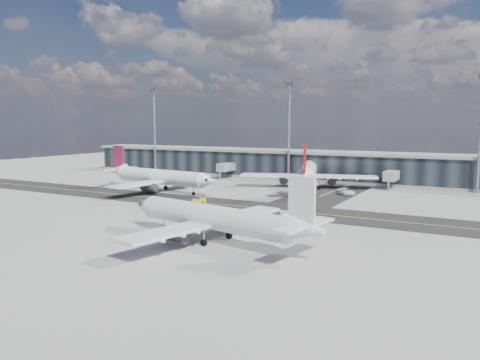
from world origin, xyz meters
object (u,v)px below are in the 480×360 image
(airliner_near, at_px, (215,218))
(baggage_tug, at_px, (200,200))
(airliner_redtail, at_px, (308,173))
(airliner_af, at_px, (159,177))
(service_van, at_px, (346,191))

(airliner_near, distance_m, baggage_tug, 31.62)
(airliner_redtail, relative_size, baggage_tug, 13.16)
(airliner_af, xyz_separation_m, airliner_near, (39.42, -36.45, -0.15))
(airliner_af, relative_size, baggage_tug, 11.90)
(baggage_tug, relative_size, service_van, 0.53)
(airliner_near, bearing_deg, airliner_redtail, 18.94)
(baggage_tug, xyz_separation_m, service_van, (22.94, 28.36, -0.07))
(airliner_af, bearing_deg, airliner_near, 54.46)
(airliner_near, relative_size, service_van, 6.04)
(airliner_redtail, relative_size, service_van, 7.00)
(service_van, bearing_deg, airliner_af, 161.74)
(baggage_tug, bearing_deg, airliner_near, 11.57)
(airliner_redtail, height_order, service_van, airliner_redtail)
(airliner_af, relative_size, airliner_redtail, 0.90)
(airliner_redtail, bearing_deg, baggage_tug, -126.17)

